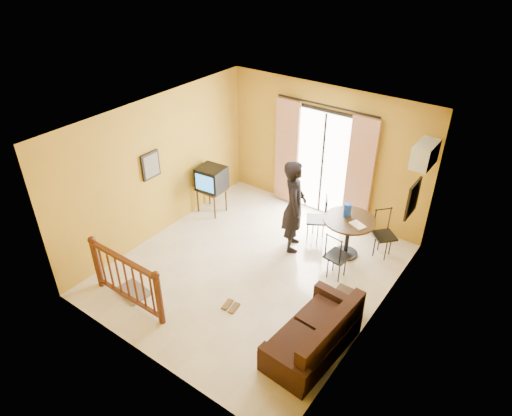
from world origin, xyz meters
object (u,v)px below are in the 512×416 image
Objects in this scene: coffee_table at (341,308)px; sofa at (315,338)px; television at (212,178)px; dining_table at (349,227)px; standing_person at (294,206)px.

coffee_table is 0.83m from sofa.
sofa reaches higher than coffee_table.
television is at bearing 154.79° from sofa.
sofa reaches higher than dining_table.
dining_table is (3.04, 0.32, -0.19)m from television.
television reaches higher than coffee_table.
dining_table is 2.53m from sofa.
coffee_table is (0.68, -1.59, -0.40)m from dining_table.
sofa is (3.72, -2.09, -0.52)m from television.
standing_person is (-1.64, 1.20, 0.69)m from coffee_table.
television is 2.08m from standing_person.
standing_person is at bearing 133.19° from sofa.
television is 0.32× the size of standing_person.
standing_person reaches higher than dining_table.
standing_person reaches higher than sofa.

